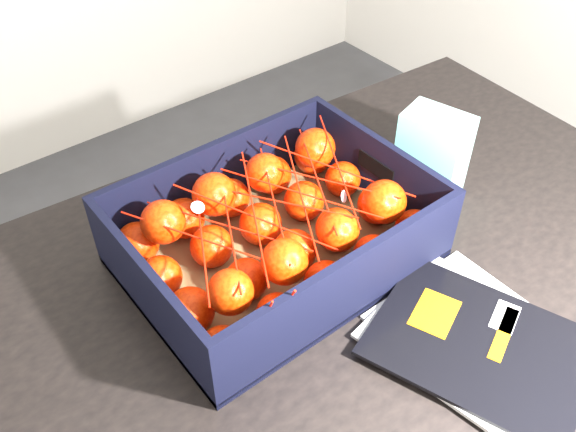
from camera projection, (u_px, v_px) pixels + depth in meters
room_shell at (294, 4)px, 0.48m from camera, size 3.54×3.54×2.50m
table at (352, 301)px, 1.03m from camera, size 1.25×0.89×0.75m
magazine_stack at (481, 344)px, 0.84m from camera, size 0.29×0.33×0.02m
produce_crate at (276, 239)px, 0.94m from camera, size 0.44×0.33×0.13m
clementine_heap at (274, 228)px, 0.93m from camera, size 0.43×0.31×0.12m
mesh_net at (275, 207)px, 0.89m from camera, size 0.37×0.29×0.09m
retail_carton at (432, 157)px, 1.03m from camera, size 0.10×0.12×0.16m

